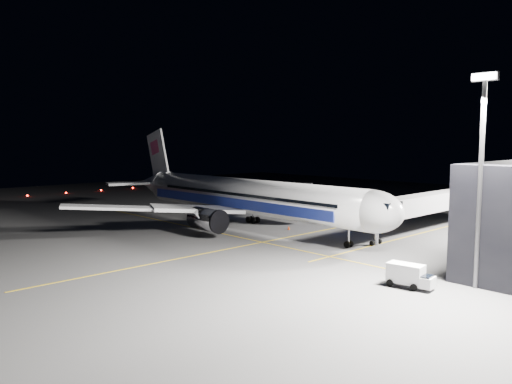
{
  "coord_description": "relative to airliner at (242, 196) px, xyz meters",
  "views": [
    {
      "loc": [
        59.8,
        -54.23,
        14.44
      ],
      "look_at": [
        1.45,
        0.87,
        6.0
      ],
      "focal_mm": 35.0,
      "sensor_mm": 36.0,
      "label": 1
    }
  ],
  "objects": [
    {
      "name": "safety_cone_a",
      "position": [
        -1.49,
        4.3,
        -4.86
      ],
      "size": [
        0.4,
        0.4,
        0.6
      ],
      "primitive_type": "cone",
      "color": "#FF440A",
      "rests_on": "ground"
    },
    {
      "name": "safety_cone_c",
      "position": [
        3.62,
        11.53,
        -4.88
      ],
      "size": [
        0.38,
        0.38,
        0.57
      ],
      "primitive_type": "cone",
      "color": "#FF440A",
      "rests_on": "ground"
    },
    {
      "name": "jet_bridge",
      "position": [
        23.08,
        18.06,
        -0.58
      ],
      "size": [
        3.6,
        34.4,
        6.3
      ],
      "color": "#B2B2B7",
      "rests_on": "ground"
    },
    {
      "name": "baggage_tug",
      "position": [
        -6.76,
        21.3,
        -4.38
      ],
      "size": [
        2.55,
        2.15,
        1.7
      ],
      "rotation": [
        0.0,
        0.0,
        -0.13
      ],
      "color": "black",
      "rests_on": "ground"
    },
    {
      "name": "guide_line_cross",
      "position": [
        1.08,
        -6.0,
        -5.16
      ],
      "size": [
        70.0,
        0.25,
        0.01
      ],
      "primitive_type": "cube",
      "color": "gold",
      "rests_on": "ground"
    },
    {
      "name": "floodlight_mast_south",
      "position": [
        41.08,
        -6.01,
        7.21
      ],
      "size": [
        2.4,
        0.67,
        20.7
      ],
      "color": "#59595E",
      "rests_on": "ground"
    },
    {
      "name": "taxiway_lights",
      "position": [
        -70.92,
        0.0,
        -4.94
      ],
      "size": [
        0.44,
        60.44,
        0.44
      ],
      "color": "#FF140A",
      "rests_on": "ground"
    },
    {
      "name": "service_truck",
      "position": [
        36.54,
        -10.52,
        -3.94
      ],
      "size": [
        4.68,
        2.42,
        2.29
      ],
      "rotation": [
        0.0,
        0.0,
        0.13
      ],
      "color": "white",
      "rests_on": "ground"
    },
    {
      "name": "ground",
      "position": [
        1.08,
        0.0,
        -5.16
      ],
      "size": [
        200.0,
        200.0,
        0.0
      ],
      "primitive_type": "plane",
      "color": "#4C4C4F",
      "rests_on": "ground"
    },
    {
      "name": "airliner",
      "position": [
        0.0,
        0.0,
        0.0
      ],
      "size": [
        61.48,
        54.22,
        16.64
      ],
      "color": "silver",
      "rests_on": "ground"
    },
    {
      "name": "safety_cone_b",
      "position": [
        6.89,
        4.0,
        -4.87
      ],
      "size": [
        0.4,
        0.4,
        0.6
      ],
      "primitive_type": "cone",
      "color": "#FF440A",
      "rests_on": "ground"
    },
    {
      "name": "guide_line_side",
      "position": [
        23.08,
        10.0,
        -5.16
      ],
      "size": [
        0.25,
        40.0,
        0.01
      ],
      "primitive_type": "cube",
      "color": "gold",
      "rests_on": "ground"
    },
    {
      "name": "guide_line_main",
      "position": [
        11.08,
        0.0,
        -5.16
      ],
      "size": [
        0.25,
        80.0,
        0.01
      ],
      "primitive_type": "cube",
      "color": "gold",
      "rests_on": "ground"
    }
  ]
}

